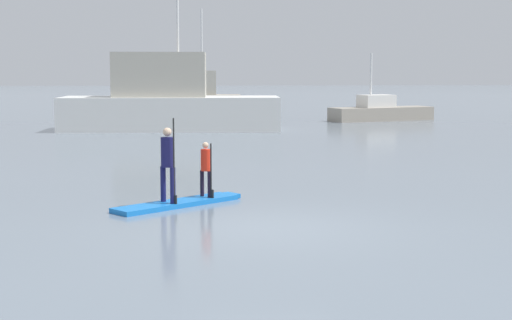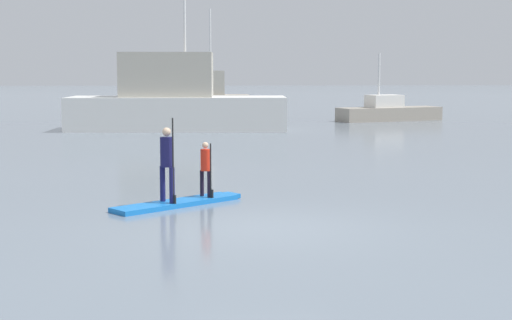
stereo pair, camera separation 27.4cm
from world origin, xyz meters
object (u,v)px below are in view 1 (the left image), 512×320
Objects in this scene: paddleboard_near at (179,203)px; fishing_boat_green_midground at (191,97)px; motor_boat_small_navy at (380,111)px; paddler_adult at (168,160)px; paddler_child_solo at (206,166)px; fishing_boat_white_large at (167,102)px.

fishing_boat_green_midground is (-0.03, 34.52, 0.95)m from paddleboard_near.
paddler_adult is at bearing -112.23° from motor_boat_small_navy.
paddler_child_solo is at bearing 39.79° from paddler_adult.
fishing_boat_green_midground reaches higher than paddler_adult.
paddleboard_near is 0.40× the size of fishing_boat_green_midground.
paddleboard_near is 2.28× the size of paddler_child_solo.
fishing_boat_white_large is (-1.58, 19.64, 0.56)m from paddler_child_solo.
paddler_adult is 0.17× the size of fishing_boat_white_large.
fishing_boat_white_large reaches higher than fishing_boat_green_midground.
paddler_adult is 0.26× the size of fishing_boat_green_midground.
paddler_child_solo is at bearing -85.40° from fishing_boat_white_large.
fishing_boat_white_large reaches higher than paddleboard_near.
fishing_boat_white_large is 1.51× the size of fishing_boat_green_midground.
paddler_adult is 28.24m from motor_boat_small_navy.
paddleboard_near is at bearing -111.96° from motor_boat_small_navy.
paddler_adult reaches higher than paddleboard_near.
paddler_child_solo is 34.07m from fishing_boat_green_midground.
motor_boat_small_navy is (10.68, 26.14, -0.48)m from paddler_adult.
motor_boat_small_navy is at bearing 67.77° from paddler_adult.
paddler_child_solo is 27.34m from motor_boat_small_navy.
fishing_boat_green_midground is 1.10× the size of motor_boat_small_navy.
fishing_boat_white_large is at bearing -153.01° from motor_boat_small_navy.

